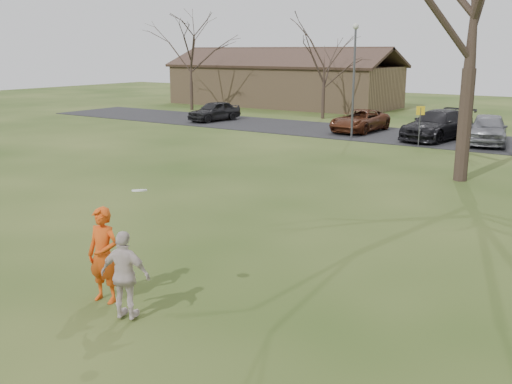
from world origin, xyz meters
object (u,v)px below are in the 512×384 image
at_px(car_0, 214,111).
at_px(building, 283,84).
at_px(car_4, 488,129).
at_px(catching_play, 125,275).
at_px(player_defender, 104,255).
at_px(car_3, 438,125).
at_px(car_2, 360,121).
at_px(lamp_post, 354,67).

distance_m(car_0, building, 13.54).
relative_size(car_4, catching_play, 1.92).
bearing_deg(player_defender, car_3, 83.80).
height_order(player_defender, car_0, player_defender).
xyz_separation_m(car_2, lamp_post, (0.80, -2.84, 3.27)).
relative_size(car_2, car_4, 1.02).
xyz_separation_m(car_4, building, (-20.78, 13.39, 1.10)).
distance_m(player_defender, car_3, 24.94).
bearing_deg(car_2, catching_play, -72.73).
bearing_deg(car_2, car_3, -4.02).
bearing_deg(lamp_post, car_0, 168.95).
bearing_deg(lamp_post, car_2, 105.68).
bearing_deg(lamp_post, catching_play, -74.99).
xyz_separation_m(player_defender, car_0, (-16.70, 24.86, -0.23)).
xyz_separation_m(car_0, car_4, (18.30, -0.14, 0.11)).
bearing_deg(catching_play, car_3, 94.67).
bearing_deg(car_3, car_2, -175.32).
height_order(car_3, catching_play, catching_play).
xyz_separation_m(player_defender, lamp_post, (-5.19, 22.61, 3.01)).
xyz_separation_m(car_0, catching_play, (17.67, -25.21, 0.16)).
bearing_deg(car_0, lamp_post, -2.19).
distance_m(car_0, catching_play, 30.79).
distance_m(player_defender, lamp_post, 23.39).
distance_m(car_2, lamp_post, 4.40).
height_order(player_defender, building, building).
height_order(car_3, car_4, car_3).
relative_size(player_defender, car_3, 0.35).
height_order(car_3, lamp_post, lamp_post).
distance_m(car_3, catching_play, 25.36).
relative_size(player_defender, lamp_post, 0.30).
distance_m(car_4, building, 24.75).
relative_size(car_0, car_2, 0.85).
bearing_deg(player_defender, building, 108.01).
relative_size(catching_play, lamp_post, 0.39).
distance_m(catching_play, building, 43.44).
xyz_separation_m(car_3, building, (-18.09, 13.20, 1.09)).
bearing_deg(building, car_3, -36.10).
bearing_deg(car_3, car_4, 6.74).
relative_size(car_3, building, 0.27).
bearing_deg(lamp_post, car_3, 29.38).
relative_size(car_3, catching_play, 2.26).
bearing_deg(car_3, player_defender, -76.60).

